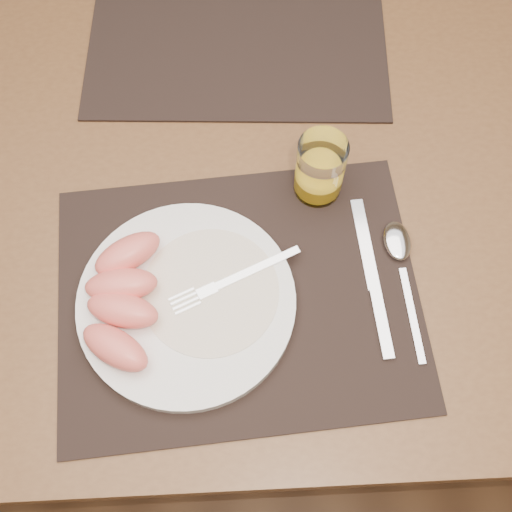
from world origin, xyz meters
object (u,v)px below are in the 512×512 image
object	(u,v)px
placemat_far	(238,28)
juice_glass	(320,170)
spoon	(399,251)
plate	(187,302)
knife	(374,289)
placemat_near	(239,296)
fork	(225,283)
table	(243,180)

from	to	relation	value
placemat_far	juice_glass	distance (m)	0.31
spoon	placemat_far	bearing A→B (deg)	116.34
plate	knife	world-z (taller)	plate
knife	placemat_near	bearing A→B (deg)	179.79
placemat_near	spoon	size ratio (longest dim) A/B	2.35
placemat_far	fork	xyz separation A→B (m)	(-0.03, -0.43, 0.02)
table	placemat_near	distance (m)	0.24
placemat_near	plate	size ratio (longest dim) A/B	1.67
placemat_near	placemat_far	world-z (taller)	same
placemat_near	juice_glass	distance (m)	0.19
plate	table	bearing A→B (deg)	71.42
placemat_near	knife	world-z (taller)	knife
juice_glass	fork	bearing A→B (deg)	-132.23
juice_glass	table	bearing A→B (deg)	145.42
placemat_far	spoon	distance (m)	0.44
spoon	table	bearing A→B (deg)	138.83
table	placemat_far	world-z (taller)	placemat_far
table	knife	world-z (taller)	knife
fork	placemat_near	bearing A→B (deg)	-33.22
placemat_near	juice_glass	world-z (taller)	juice_glass
placemat_near	placemat_far	size ratio (longest dim) A/B	1.00
placemat_near	fork	world-z (taller)	fork
fork	juice_glass	size ratio (longest dim) A/B	1.72
placemat_near	juice_glass	xyz separation A→B (m)	(0.11, 0.15, 0.05)
juice_glass	placemat_far	bearing A→B (deg)	108.61
placemat_far	juice_glass	bearing A→B (deg)	-71.39
placemat_far	spoon	world-z (taller)	spoon
fork	placemat_far	bearing A→B (deg)	85.91
fork	juice_glass	world-z (taller)	juice_glass
fork	spoon	distance (m)	0.23
table	plate	size ratio (longest dim) A/B	5.19
placemat_far	juice_glass	xyz separation A→B (m)	(0.10, -0.29, 0.05)
plate	spoon	size ratio (longest dim) A/B	1.41
placemat_far	knife	xyz separation A→B (m)	(0.16, -0.44, 0.00)
fork	spoon	xyz separation A→B (m)	(0.22, 0.04, -0.01)
knife	table	bearing A→B (deg)	125.68
placemat_far	table	bearing A→B (deg)	-90.55
table	knife	distance (m)	0.29
plate	fork	xyz separation A→B (m)	(0.05, 0.02, 0.01)
table	plate	xyz separation A→B (m)	(-0.08, -0.23, 0.10)
placemat_near	spoon	distance (m)	0.21
knife	juice_glass	world-z (taller)	juice_glass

